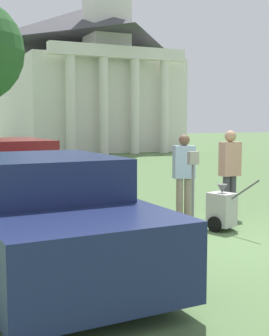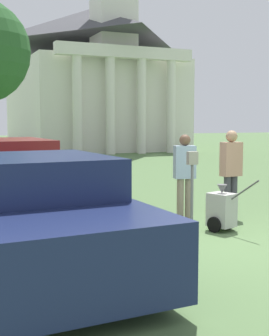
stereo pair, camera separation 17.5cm
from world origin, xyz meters
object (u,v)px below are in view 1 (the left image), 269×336
at_px(parked_car_maroon, 0,182).
at_px(equipment_cart, 222,209).
at_px(person_supervisor, 230,168).
at_px(church, 84,73).
at_px(parking_meter, 193,178).
at_px(parked_car_navy, 40,215).
at_px(person_worker, 184,171).

height_order(parked_car_maroon, equipment_cart, parked_car_maroon).
relative_size(person_supervisor, church, 0.08).
relative_size(parking_meter, church, 0.07).
relative_size(parked_car_maroon, church, 0.25).
height_order(parked_car_navy, parked_car_maroon, parked_car_maroon).
height_order(parked_car_navy, equipment_cart, parked_car_navy).
relative_size(parked_car_maroon, parking_meter, 3.66).
relative_size(equipment_cart, church, 0.05).
distance_m(person_worker, church, 25.77).
bearing_deg(parked_car_maroon, person_supervisor, -26.89).
distance_m(parked_car_navy, person_worker, 3.89).
distance_m(parked_car_navy, person_supervisor, 4.57).
bearing_deg(parked_car_navy, person_supervisor, 18.25).
xyz_separation_m(parked_car_navy, person_worker, (3.36, 1.94, 0.26)).
distance_m(parked_car_navy, church, 28.59).
bearing_deg(equipment_cart, person_worker, 77.12).
xyz_separation_m(parked_car_maroon, equipment_cart, (3.48, -2.77, -0.35)).
relative_size(parked_car_maroon, person_supervisor, 3.00).
relative_size(person_supervisor, equipment_cart, 1.79).
distance_m(parked_car_maroon, church, 25.32).
distance_m(parked_car_maroon, person_worker, 3.73).
xyz_separation_m(parked_car_navy, church, (9.38, 26.59, 4.72)).
bearing_deg(parking_meter, person_worker, 65.70).
relative_size(parking_meter, equipment_cart, 1.47).
bearing_deg(person_worker, equipment_cart, 108.15).
bearing_deg(equipment_cart, parking_meter, 175.04).
relative_size(parking_meter, person_supervisor, 0.82).
bearing_deg(parked_car_navy, equipment_cart, 9.73).
bearing_deg(church, person_supervisor, -101.59).
bearing_deg(parked_car_navy, parking_meter, 9.44).
bearing_deg(parked_car_navy, church, 67.80).
height_order(parked_car_navy, parking_meter, parked_car_navy).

